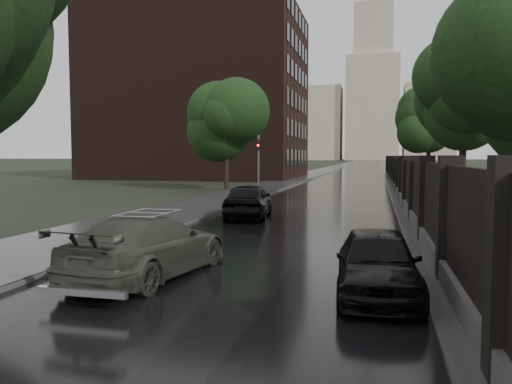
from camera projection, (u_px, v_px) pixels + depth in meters
The scene contains 14 objects.
ground at pixel (146, 349), 6.96m from camera, with size 800.00×800.00×0.00m, color black.
road at pixel (368, 163), 191.13m from camera, with size 8.00×420.00×0.02m, color black.
sidewalk_left at pixel (353, 162), 192.54m from camera, with size 4.00×420.00×0.16m, color #2D2D2D.
verge_right at pixel (383, 163), 189.84m from camera, with size 3.00×420.00×0.08m, color #2D2D2D.
fence_right at pixel (397, 178), 36.84m from camera, with size 0.45×75.72×2.70m.
tree_left_far at pixel (226, 122), 37.54m from camera, with size 4.25×4.25×7.39m.
tree_right_b at pixel (464, 113), 26.17m from camera, with size 4.08×4.08×7.01m.
tree_right_c at pixel (429, 130), 43.61m from camera, with size 4.08×4.08×7.01m.
traffic_light at pixel (259, 160), 32.02m from camera, with size 0.16×0.32×4.00m.
brick_building at pixel (200, 96), 60.86m from camera, with size 24.00×18.00×20.00m, color black.
stalinist_tower at pixel (373, 95), 294.97m from camera, with size 92.00×30.00×159.00m.
volga_sedan at pixel (149, 246), 11.05m from camera, with size 1.94×4.77×1.38m, color #424537.
hatchback_left at pixel (249, 200), 21.55m from camera, with size 1.79×4.45×1.52m, color black.
car_right_near at pixel (377, 262), 9.58m from camera, with size 1.53×3.80×1.29m, color black.
Camera 1 is at (3.09, -6.23, 2.69)m, focal length 35.00 mm.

